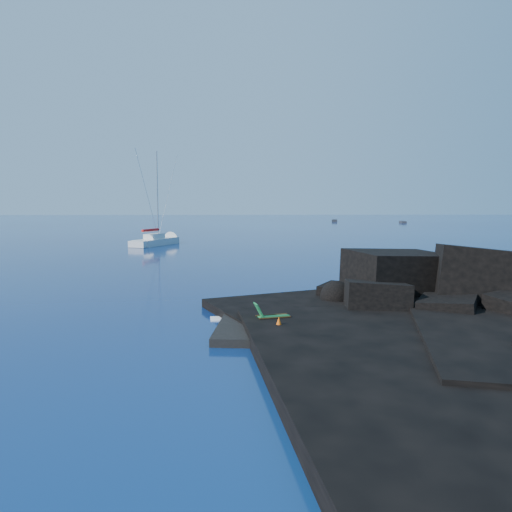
{
  "coord_description": "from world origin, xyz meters",
  "views": [
    {
      "loc": [
        1.13,
        -21.23,
        5.73
      ],
      "look_at": [
        2.35,
        13.01,
        2.0
      ],
      "focal_mm": 35.0,
      "sensor_mm": 36.0,
      "label": 1
    }
  ],
  "objects_px": {
    "distant_boat_a": "(334,222)",
    "sunbather": "(274,321)",
    "marker_cone": "(279,324)",
    "deck_chair": "(273,312)",
    "sailboat": "(156,245)",
    "distant_boat_b": "(403,223)"
  },
  "relations": [
    {
      "from": "distant_boat_a",
      "to": "sunbather",
      "type": "bearing_deg",
      "value": -92.29
    },
    {
      "from": "sunbather",
      "to": "marker_cone",
      "type": "bearing_deg",
      "value": -96.68
    },
    {
      "from": "distant_boat_a",
      "to": "deck_chair",
      "type": "bearing_deg",
      "value": -92.32
    },
    {
      "from": "deck_chair",
      "to": "marker_cone",
      "type": "xyz_separation_m",
      "value": [
        0.13,
        -1.34,
        -0.22
      ]
    },
    {
      "from": "sailboat",
      "to": "deck_chair",
      "type": "height_order",
      "value": "sailboat"
    },
    {
      "from": "deck_chair",
      "to": "sunbather",
      "type": "relative_size",
      "value": 0.92
    },
    {
      "from": "sailboat",
      "to": "marker_cone",
      "type": "bearing_deg",
      "value": -51.17
    },
    {
      "from": "marker_cone",
      "to": "deck_chair",
      "type": "bearing_deg",
      "value": 95.74
    },
    {
      "from": "distant_boat_a",
      "to": "sailboat",
      "type": "bearing_deg",
      "value": -106.84
    },
    {
      "from": "sailboat",
      "to": "distant_boat_a",
      "type": "xyz_separation_m",
      "value": [
        38.86,
        77.25,
        0.0
      ]
    },
    {
      "from": "deck_chair",
      "to": "distant_boat_b",
      "type": "bearing_deg",
      "value": 55.28
    },
    {
      "from": "sailboat",
      "to": "marker_cone",
      "type": "height_order",
      "value": "sailboat"
    },
    {
      "from": "sailboat",
      "to": "distant_boat_b",
      "type": "distance_m",
      "value": 87.96
    },
    {
      "from": "sailboat",
      "to": "distant_boat_b",
      "type": "xyz_separation_m",
      "value": [
        55.84,
        67.97,
        0.0
      ]
    },
    {
      "from": "deck_chair",
      "to": "distant_boat_b",
      "type": "height_order",
      "value": "deck_chair"
    },
    {
      "from": "deck_chair",
      "to": "marker_cone",
      "type": "bearing_deg",
      "value": -97.98
    },
    {
      "from": "marker_cone",
      "to": "sunbather",
      "type": "bearing_deg",
      "value": 96.11
    },
    {
      "from": "marker_cone",
      "to": "distant_boat_a",
      "type": "height_order",
      "value": "marker_cone"
    },
    {
      "from": "distant_boat_b",
      "to": "sunbather",
      "type": "bearing_deg",
      "value": -104.85
    },
    {
      "from": "sailboat",
      "to": "deck_chair",
      "type": "bearing_deg",
      "value": -50.9
    },
    {
      "from": "sailboat",
      "to": "distant_boat_a",
      "type": "bearing_deg",
      "value": 86.92
    },
    {
      "from": "marker_cone",
      "to": "distant_boat_b",
      "type": "xyz_separation_m",
      "value": [
        43.23,
        114.33,
        -0.65
      ]
    }
  ]
}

